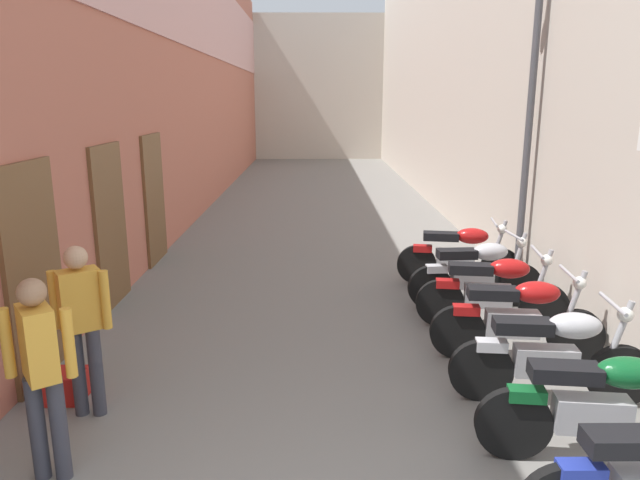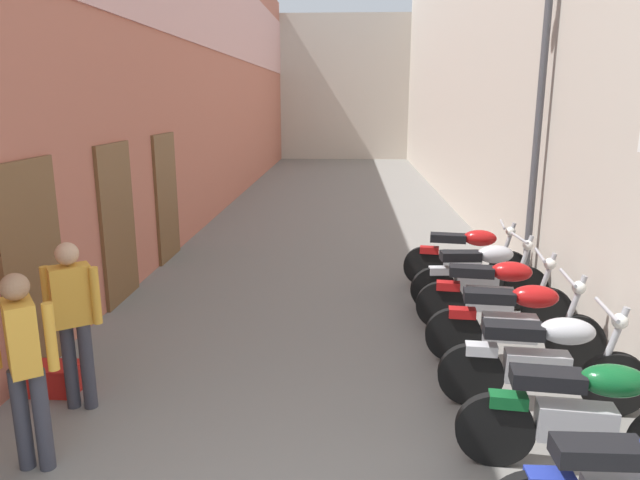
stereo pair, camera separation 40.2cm
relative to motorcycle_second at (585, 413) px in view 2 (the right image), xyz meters
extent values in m
plane|color=slate|center=(-2.02, 8.88, -0.50)|extent=(41.51, 41.51, 0.00)
cube|color=#B76651|center=(-5.19, 10.88, 2.97)|extent=(0.40, 25.51, 6.95)
cube|color=brown|center=(-4.97, 1.52, 0.60)|extent=(0.06, 1.10, 2.20)
cube|color=brown|center=(-4.97, 3.72, 0.60)|extent=(0.06, 1.10, 2.20)
cube|color=brown|center=(-4.97, 5.92, 0.60)|extent=(0.06, 1.10, 2.20)
cube|color=#DBA39E|center=(-4.98, 10.88, 4.50)|extent=(0.04, 25.51, 2.22)
cube|color=beige|center=(1.14, 10.88, 3.27)|extent=(0.40, 25.51, 7.55)
cube|color=beige|center=(-2.02, 24.63, 2.77)|extent=(8.93, 2.00, 6.53)
cube|color=black|center=(-0.29, -0.89, 0.26)|extent=(0.52, 0.22, 0.12)
cube|color=navy|center=(-0.55, -0.89, 0.06)|extent=(0.28, 0.14, 0.10)
cylinder|color=black|center=(-0.63, 0.07, -0.20)|extent=(0.61, 0.15, 0.60)
cube|color=#9E9EA3|center=(-0.06, 0.01, -0.08)|extent=(0.58, 0.26, 0.28)
ellipsoid|color=#0F5123|center=(0.17, -0.02, 0.28)|extent=(0.51, 0.31, 0.24)
cube|color=black|center=(-0.29, 0.03, 0.26)|extent=(0.54, 0.28, 0.12)
cube|color=#0F5123|center=(-0.55, 0.06, 0.06)|extent=(0.29, 0.17, 0.10)
cylinder|color=black|center=(0.61, 0.87, -0.20)|extent=(0.60, 0.14, 0.60)
cylinder|color=black|center=(-0.63, 0.99, -0.20)|extent=(0.60, 0.14, 0.60)
cube|color=#9E9EA3|center=(-0.06, 0.93, -0.08)|extent=(0.58, 0.25, 0.28)
ellipsoid|color=#B7B7BC|center=(0.17, 0.91, 0.28)|extent=(0.50, 0.31, 0.24)
cube|color=black|center=(-0.29, 0.96, 0.26)|extent=(0.54, 0.27, 0.12)
cylinder|color=#9E9EA3|center=(0.54, 0.87, 0.15)|extent=(0.25, 0.08, 0.77)
cylinder|color=#9E9EA3|center=(0.47, 0.88, 0.50)|extent=(0.09, 0.58, 0.04)
sphere|color=silver|center=(0.59, 0.87, 0.40)|extent=(0.14, 0.14, 0.14)
cube|color=#B7B7BC|center=(-0.55, 0.98, 0.06)|extent=(0.29, 0.17, 0.10)
cylinder|color=black|center=(0.61, 1.79, -0.20)|extent=(0.61, 0.14, 0.60)
cylinder|color=black|center=(-0.63, 1.92, -0.20)|extent=(0.61, 0.14, 0.60)
cube|color=#9E9EA3|center=(-0.06, 1.86, -0.08)|extent=(0.58, 0.26, 0.28)
ellipsoid|color=#AD1414|center=(0.17, 1.83, 0.28)|extent=(0.50, 0.31, 0.24)
cube|color=black|center=(-0.29, 1.88, 0.26)|extent=(0.54, 0.27, 0.12)
cylinder|color=#9E9EA3|center=(0.54, 1.80, 0.15)|extent=(0.25, 0.08, 0.77)
cylinder|color=#9E9EA3|center=(0.47, 1.80, 0.50)|extent=(0.10, 0.58, 0.04)
sphere|color=silver|center=(0.59, 1.79, 0.40)|extent=(0.14, 0.14, 0.14)
cube|color=#AD1414|center=(-0.55, 1.91, 0.06)|extent=(0.29, 0.17, 0.10)
cylinder|color=black|center=(0.61, 2.67, -0.20)|extent=(0.61, 0.16, 0.60)
cylinder|color=black|center=(-0.63, 2.84, -0.20)|extent=(0.61, 0.16, 0.60)
cube|color=#9E9EA3|center=(-0.06, 2.76, -0.08)|extent=(0.58, 0.27, 0.28)
ellipsoid|color=#AD1414|center=(0.17, 2.73, 0.28)|extent=(0.51, 0.32, 0.24)
cube|color=black|center=(-0.29, 2.79, 0.26)|extent=(0.54, 0.29, 0.12)
cylinder|color=#9E9EA3|center=(0.54, 2.68, 0.15)|extent=(0.25, 0.09, 0.77)
cylinder|color=#9E9EA3|center=(0.47, 2.69, 0.50)|extent=(0.11, 0.58, 0.04)
sphere|color=silver|center=(0.59, 2.67, 0.40)|extent=(0.14, 0.14, 0.14)
cube|color=#AD1414|center=(-0.55, 2.83, 0.06)|extent=(0.30, 0.18, 0.10)
cylinder|color=black|center=(0.61, 3.56, -0.20)|extent=(0.60, 0.12, 0.60)
cylinder|color=black|center=(-0.63, 3.47, -0.20)|extent=(0.60, 0.12, 0.60)
cube|color=#9E9EA3|center=(-0.06, 3.51, -0.08)|extent=(0.57, 0.24, 0.28)
ellipsoid|color=#B7B7BC|center=(0.17, 3.52, 0.28)|extent=(0.50, 0.29, 0.24)
cube|color=black|center=(-0.29, 3.49, 0.26)|extent=(0.53, 0.26, 0.12)
cylinder|color=#9E9EA3|center=(0.54, 3.55, 0.15)|extent=(0.25, 0.08, 0.77)
cylinder|color=#9E9EA3|center=(0.47, 3.55, 0.50)|extent=(0.08, 0.58, 0.04)
sphere|color=silver|center=(0.59, 3.55, 0.40)|extent=(0.14, 0.14, 0.14)
cube|color=#B7B7BC|center=(-0.55, 3.47, 0.06)|extent=(0.29, 0.16, 0.10)
cylinder|color=black|center=(0.61, 4.38, -0.20)|extent=(0.61, 0.17, 0.60)
cylinder|color=black|center=(-0.63, 4.57, -0.20)|extent=(0.61, 0.17, 0.60)
cube|color=#9E9EA3|center=(-0.06, 4.48, -0.08)|extent=(0.58, 0.29, 0.28)
ellipsoid|color=#AD1414|center=(0.17, 4.44, 0.28)|extent=(0.51, 0.33, 0.24)
cube|color=black|center=(-0.29, 4.52, 0.26)|extent=(0.55, 0.30, 0.12)
cylinder|color=#9E9EA3|center=(0.54, 4.39, 0.15)|extent=(0.25, 0.10, 0.77)
cylinder|color=#9E9EA3|center=(0.47, 4.40, 0.50)|extent=(0.13, 0.58, 0.04)
sphere|color=silver|center=(0.59, 4.38, 0.40)|extent=(0.14, 0.14, 0.14)
cube|color=#AD1414|center=(-0.55, 4.56, 0.06)|extent=(0.30, 0.18, 0.10)
cylinder|color=#383842|center=(-4.24, -0.14, -0.09)|extent=(0.12, 0.12, 0.82)
cylinder|color=#383842|center=(-4.08, -0.14, -0.09)|extent=(0.12, 0.12, 0.82)
cube|color=gold|center=(-4.16, -0.14, 0.59)|extent=(0.36, 0.39, 0.54)
sphere|color=#997051|center=(-4.16, -0.14, 0.97)|extent=(0.20, 0.20, 0.20)
cylinder|color=gold|center=(-3.94, -0.14, 0.59)|extent=(0.08, 0.08, 0.52)
cylinder|color=#383842|center=(-4.30, 0.77, -0.09)|extent=(0.12, 0.12, 0.82)
cylinder|color=#383842|center=(-4.14, 0.77, -0.09)|extent=(0.12, 0.12, 0.82)
cube|color=gold|center=(-4.22, 0.77, 0.59)|extent=(0.39, 0.36, 0.54)
sphere|color=tan|center=(-4.22, 0.77, 0.97)|extent=(0.20, 0.20, 0.20)
cylinder|color=gold|center=(-4.44, 0.77, 0.59)|extent=(0.08, 0.08, 0.52)
cylinder|color=gold|center=(-4.00, 0.77, 0.59)|extent=(0.08, 0.08, 0.52)
cube|color=red|center=(-4.59, 1.03, -0.36)|extent=(0.44, 0.32, 0.28)
cylinder|color=#47474C|center=(0.79, 4.19, 1.95)|extent=(0.10, 0.10, 4.89)
camera|label=1|loc=(-2.18, -3.99, 2.28)|focal=32.61mm
camera|label=2|loc=(-1.78, -3.99, 2.28)|focal=32.61mm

